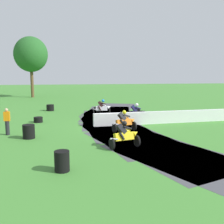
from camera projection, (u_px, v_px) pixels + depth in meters
ground_plane at (113, 126)px, 18.75m from camera, size 120.00×120.00×0.00m
track_asphalt at (124, 125)px, 18.93m from camera, size 8.73×26.31×0.01m
safety_barrier at (187, 116)px, 19.96m from camera, size 14.32×1.41×0.90m
motorcycle_lead_white at (102, 108)px, 23.17m from camera, size 1.70×0.77×1.43m
motorcycle_chase_black at (136, 113)px, 20.44m from camera, size 1.68×0.75×1.43m
motorcycle_trailing_orange at (125, 121)px, 16.92m from camera, size 1.68×1.14×1.42m
motorcycle_fourth_yellow at (125, 135)px, 13.32m from camera, size 1.68×1.13×1.42m
tire_stack_near at (50, 108)px, 25.74m from camera, size 0.72×0.72×0.60m
tire_stack_mid_a at (38, 120)px, 19.92m from camera, size 0.66×0.66×0.40m
tire_stack_mid_b at (29, 132)px, 15.13m from camera, size 0.68×0.68×0.80m
tire_stack_far at (62, 161)px, 10.15m from camera, size 0.58×0.58×0.80m
track_marshal at (7, 122)px, 15.90m from camera, size 0.34×0.24×1.63m
traffic_cone at (174, 112)px, 23.53m from camera, size 0.28×0.28×0.44m
tree_far_right at (31, 55)px, 38.10m from camera, size 4.80×4.80×8.74m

